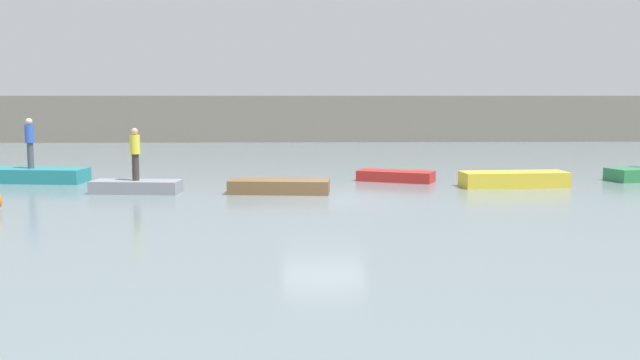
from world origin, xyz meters
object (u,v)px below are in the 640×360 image
rowboat_grey (136,187)px  rowboat_red (396,176)px  rowboat_brown (279,186)px  person_yellow_shirt (135,151)px  rowboat_teal (31,175)px  person_blue_shirt (30,140)px  rowboat_yellow (514,179)px

rowboat_grey → rowboat_red: bearing=23.8°
rowboat_brown → rowboat_red: size_ratio=1.17×
person_yellow_shirt → rowboat_brown: bearing=-2.2°
rowboat_grey → rowboat_teal: bearing=151.6°
rowboat_teal → person_blue_shirt: 1.27m
rowboat_brown → person_blue_shirt: (-9.05, 3.15, 1.31)m
rowboat_brown → rowboat_red: rowboat_brown is taller
rowboat_red → person_yellow_shirt: (-8.78, -2.92, 1.15)m
rowboat_brown → person_yellow_shirt: bearing=-177.2°
rowboat_brown → rowboat_yellow: rowboat_yellow is taller
rowboat_yellow → person_blue_shirt: 17.20m
person_yellow_shirt → rowboat_red: bearing=18.4°
rowboat_red → person_blue_shirt: (-13.22, 0.05, 1.33)m
rowboat_teal → rowboat_yellow: 17.16m
rowboat_grey → person_yellow_shirt: 1.14m
rowboat_teal → rowboat_brown: 9.58m
rowboat_yellow → person_yellow_shirt: bearing=-178.8°
rowboat_teal → rowboat_brown: rowboat_teal is taller
rowboat_teal → rowboat_yellow: size_ratio=1.09×
rowboat_brown → person_blue_shirt: size_ratio=1.77×
rowboat_teal → rowboat_red: (13.22, -0.05, -0.06)m
rowboat_red → rowboat_yellow: (3.85, -1.70, 0.07)m
rowboat_red → rowboat_yellow: size_ratio=0.76×
rowboat_grey → rowboat_red: 9.26m
rowboat_yellow → person_yellow_shirt: 12.73m
rowboat_teal → person_yellow_shirt: bearing=-27.0°
rowboat_grey → rowboat_yellow: rowboat_yellow is taller
rowboat_teal → rowboat_grey: size_ratio=1.40×
person_blue_shirt → person_yellow_shirt: size_ratio=1.07×
rowboat_yellow → person_blue_shirt: bearing=169.8°
rowboat_yellow → rowboat_brown: bearing=-174.4°
rowboat_grey → rowboat_brown: 4.61m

